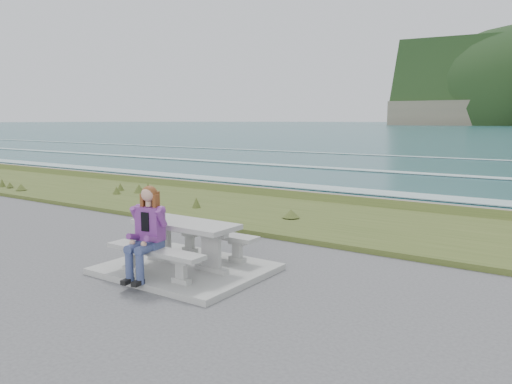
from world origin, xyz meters
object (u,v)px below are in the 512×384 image
bench_seaward (213,237)px  seated_woman (145,245)px  picnic_table (186,232)px  bench_landward (155,255)px

bench_seaward → seated_woman: seated_woman is taller
picnic_table → bench_seaward: 0.74m
picnic_table → bench_seaward: (0.00, 0.70, -0.23)m
picnic_table → seated_woman: bearing=-95.2°
picnic_table → bench_seaward: picnic_table is taller
picnic_table → bench_landward: picnic_table is taller
picnic_table → bench_landward: (0.00, -0.70, -0.23)m
bench_landward → bench_seaward: size_ratio=1.00×
bench_landward → bench_seaward: bearing=90.0°
picnic_table → seated_woman: (-0.08, -0.83, -0.06)m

